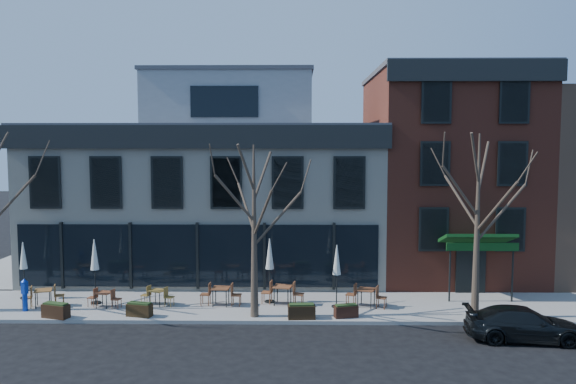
{
  "coord_description": "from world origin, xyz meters",
  "views": [
    {
      "loc": [
        4.71,
        -26.4,
        7.17
      ],
      "look_at": [
        4.29,
        2.0,
        4.78
      ],
      "focal_mm": 35.0,
      "sensor_mm": 36.0,
      "label": 1
    }
  ],
  "objects_px": {
    "parked_sedan": "(524,324)",
    "call_box": "(25,294)",
    "umbrella_0": "(23,259)",
    "cafe_set_0": "(43,296)"
  },
  "relations": [
    {
      "from": "parked_sedan",
      "to": "umbrella_0",
      "type": "relative_size",
      "value": 1.61
    },
    {
      "from": "call_box",
      "to": "umbrella_0",
      "type": "height_order",
      "value": "umbrella_0"
    },
    {
      "from": "cafe_set_0",
      "to": "umbrella_0",
      "type": "relative_size",
      "value": 0.69
    },
    {
      "from": "parked_sedan",
      "to": "cafe_set_0",
      "type": "xyz_separation_m",
      "value": [
        -19.36,
        3.49,
        0.01
      ]
    },
    {
      "from": "call_box",
      "to": "cafe_set_0",
      "type": "relative_size",
      "value": 0.78
    },
    {
      "from": "parked_sedan",
      "to": "umbrella_0",
      "type": "distance_m",
      "value": 21.43
    },
    {
      "from": "call_box",
      "to": "cafe_set_0",
      "type": "distance_m",
      "value": 0.84
    },
    {
      "from": "parked_sedan",
      "to": "call_box",
      "type": "height_order",
      "value": "call_box"
    },
    {
      "from": "call_box",
      "to": "cafe_set_0",
      "type": "height_order",
      "value": "call_box"
    },
    {
      "from": "parked_sedan",
      "to": "cafe_set_0",
      "type": "height_order",
      "value": "parked_sedan"
    }
  ]
}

